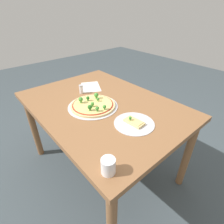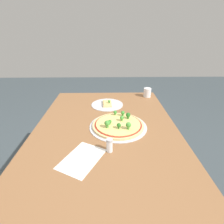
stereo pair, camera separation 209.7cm
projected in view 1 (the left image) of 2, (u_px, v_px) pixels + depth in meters
name	position (u px, v px, depth m)	size (l,w,h in m)	color
ground_plane	(104.00, 166.00, 1.77)	(8.00, 8.00, 0.00)	#3D474C
dining_table	(102.00, 112.00, 1.43)	(1.31, 0.94, 0.73)	brown
pizza_tray_whole	(93.00, 105.00, 1.33)	(0.38, 0.38, 0.07)	silver
pizza_tray_slice	(134.00, 123.00, 1.15)	(0.27, 0.27, 0.05)	silver
drinking_cup	(108.00, 166.00, 0.80)	(0.07, 0.07, 0.08)	white
condiment_shaker	(81.00, 89.00, 1.52)	(0.03, 0.03, 0.08)	silver
paper_menu	(91.00, 87.00, 1.65)	(0.24, 0.16, 0.00)	white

